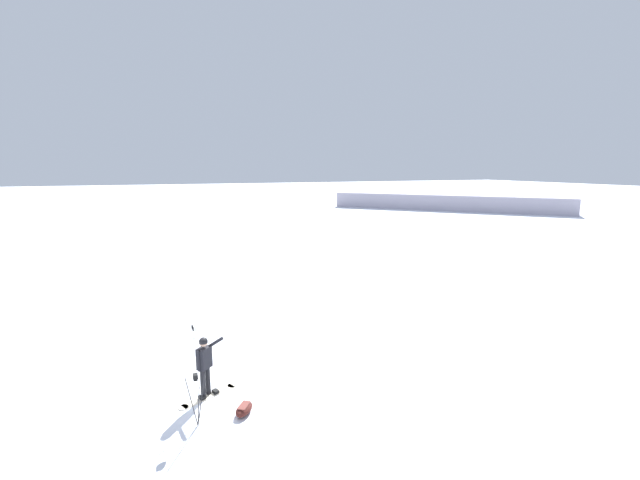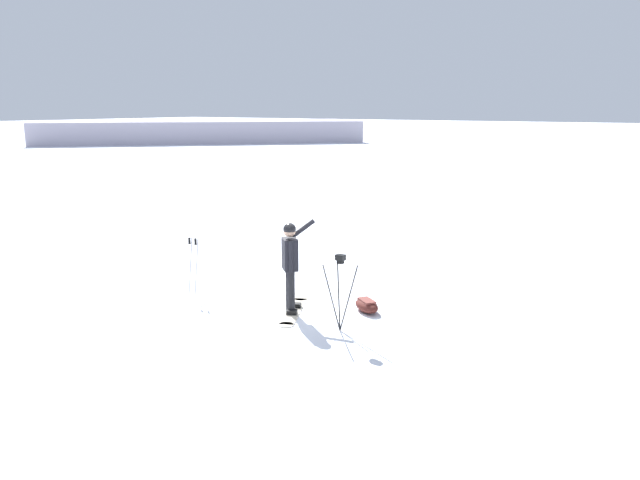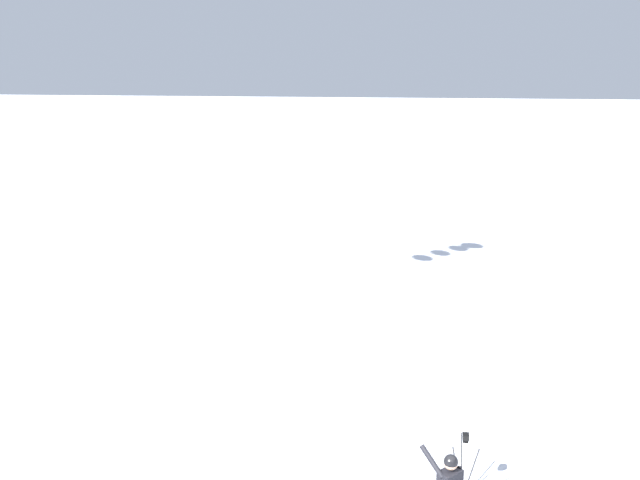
% 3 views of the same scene
% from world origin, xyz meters
% --- Properties ---
extents(ground_plane, '(300.00, 300.00, 0.00)m').
position_xyz_m(ground_plane, '(0.00, 0.00, 0.00)').
color(ground_plane, white).
extents(snowboarder, '(0.78, 0.51, 1.81)m').
position_xyz_m(snowboarder, '(0.11, 0.56, 1.10)').
color(snowboarder, black).
rests_on(snowboarder, ground_plane).
extents(snowboard, '(1.72, 0.96, 0.10)m').
position_xyz_m(snowboard, '(0.05, 0.59, 0.02)').
color(snowboard, beige).
rests_on(snowboard, ground_plane).
extents(gear_bag_large, '(0.70, 0.77, 0.24)m').
position_xyz_m(gear_bag_large, '(-0.74, 1.78, 0.13)').
color(gear_bag_large, '#4C1E19').
rests_on(gear_bag_large, ground_plane).
extents(camera_tripod, '(0.51, 0.56, 1.41)m').
position_xyz_m(camera_tripod, '(0.45, 1.89, 1.00)').
color(camera_tripod, '#262628').
rests_on(camera_tripod, ground_plane).
extents(ski_poles, '(0.24, 0.22, 1.22)m').
position_xyz_m(ski_poles, '(0.25, -1.89, 0.80)').
color(ski_poles, gray).
rests_on(ski_poles, ground_plane).
extents(distant_ridge, '(33.49, 33.41, 2.29)m').
position_xyz_m(distant_ridge, '(-42.41, -42.63, 1.15)').
color(distant_ridge, '#AAA4B5').
rests_on(distant_ridge, ground_plane).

